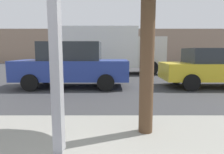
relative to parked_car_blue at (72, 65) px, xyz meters
The scene contains 6 objects.
ground_plane 1.86m from the parked_car_blue, 33.39° to the left, with size 60.00×60.00×0.00m, color #38383A.
sidewalk_strip 5.74m from the parked_car_blue, 76.25° to the right, with size 16.00×2.80×0.15m, color gray.
building_facade_far 16.53m from the parked_car_blue, 85.31° to the left, with size 28.00×1.20×4.09m, color gray.
parked_car_blue is the anchor object (origin of this frame).
parked_car_yellow 5.97m from the parked_car_blue, ahead, with size 4.48×1.89×1.60m.
box_truck 5.16m from the parked_car_blue, 73.73° to the left, with size 6.76×2.44×2.96m.
Camera 1 is at (0.30, -0.97, 1.50)m, focal length 31.52 mm.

